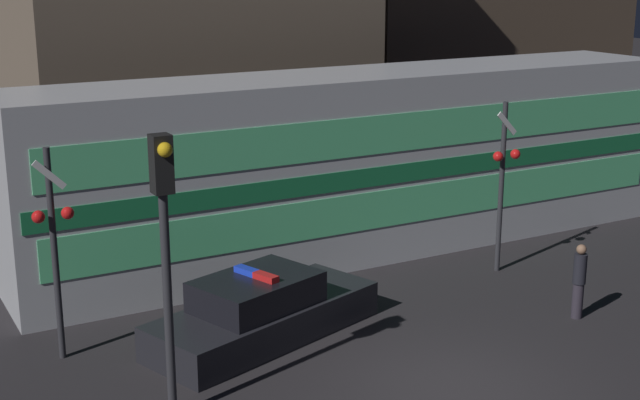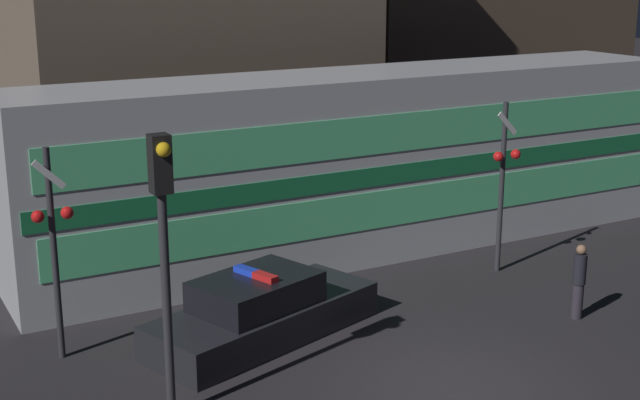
# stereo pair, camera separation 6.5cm
# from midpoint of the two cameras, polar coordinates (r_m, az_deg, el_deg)

# --- Properties ---
(ground_plane) EXTENTS (120.00, 120.00, 0.00)m
(ground_plane) POSITION_cam_midpoint_polar(r_m,az_deg,el_deg) (15.82, 8.42, -11.86)
(ground_plane) COLOR #262326
(train) EXTENTS (17.53, 2.91, 4.50)m
(train) POSITION_cam_midpoint_polar(r_m,az_deg,el_deg) (22.31, 2.69, 2.42)
(train) COLOR #B7BABF
(train) RESTS_ON ground_plane
(police_car) EXTENTS (5.14, 3.18, 1.41)m
(police_car) POSITION_cam_midpoint_polar(r_m,az_deg,el_deg) (17.46, -3.82, -7.19)
(police_car) COLOR black
(police_car) RESTS_ON ground_plane
(pedestrian) EXTENTS (0.27, 0.27, 1.58)m
(pedestrian) POSITION_cam_midpoint_polar(r_m,az_deg,el_deg) (18.99, 16.15, -4.97)
(pedestrian) COLOR #2D2833
(pedestrian) RESTS_ON ground_plane
(crossing_signal_near) EXTENTS (0.74, 0.31, 4.04)m
(crossing_signal_near) POSITION_cam_midpoint_polar(r_m,az_deg,el_deg) (20.99, 11.54, 1.45)
(crossing_signal_near) COLOR #2D2D33
(crossing_signal_near) RESTS_ON ground_plane
(crossing_signal_far) EXTENTS (0.74, 0.31, 3.98)m
(crossing_signal_far) POSITION_cam_midpoint_polar(r_m,az_deg,el_deg) (16.64, -16.76, -2.57)
(crossing_signal_far) COLOR #2D2D33
(crossing_signal_far) RESTS_ON ground_plane
(traffic_light_corner) EXTENTS (0.30, 0.46, 4.63)m
(traffic_light_corner) POSITION_cam_midpoint_polar(r_m,az_deg,el_deg) (13.78, -10.04, -1.99)
(traffic_light_corner) COLOR #2D2D33
(traffic_light_corner) RESTS_ON ground_plane
(building_left) EXTENTS (10.10, 6.71, 10.12)m
(building_left) POSITION_cam_midpoint_polar(r_m,az_deg,el_deg) (27.62, -8.80, 10.59)
(building_left) COLOR brown
(building_left) RESTS_ON ground_plane
(building_center) EXTENTS (11.39, 6.44, 6.35)m
(building_center) POSITION_cam_midpoint_polar(r_m,az_deg,el_deg) (35.57, 9.10, 8.49)
(building_center) COLOR brown
(building_center) RESTS_ON ground_plane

